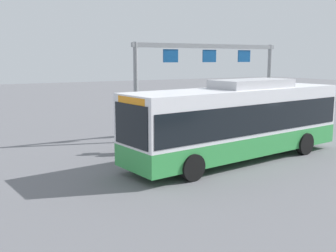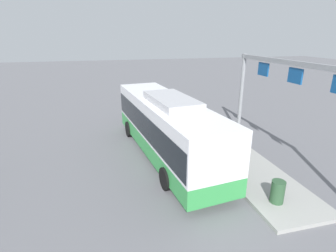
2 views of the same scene
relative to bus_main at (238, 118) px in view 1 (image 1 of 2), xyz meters
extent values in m
plane|color=slate|center=(0.01, 0.00, -1.81)|extent=(120.00, 120.00, 0.00)
cube|color=#9E9E99|center=(-1.91, -3.49, -1.73)|extent=(10.00, 2.80, 0.16)
cube|color=green|center=(0.01, 0.00, -1.04)|extent=(10.96, 3.79, 0.85)
cube|color=white|center=(0.01, 0.00, 0.34)|extent=(10.96, 3.79, 1.90)
cube|color=black|center=(0.01, 0.00, 0.14)|extent=(10.75, 3.80, 1.20)
cube|color=black|center=(5.35, 0.66, 0.24)|extent=(0.30, 2.11, 1.50)
cube|color=#B7B7BC|center=(-0.79, -0.10, 1.47)|extent=(3.94, 2.19, 0.36)
cube|color=orange|center=(5.28, 0.65, 1.09)|extent=(0.33, 1.75, 0.28)
cylinder|color=black|center=(3.40, 1.63, -1.31)|extent=(1.03, 0.42, 1.00)
cylinder|color=black|center=(3.69, -0.76, -1.31)|extent=(1.03, 0.42, 1.00)
cylinder|color=black|center=(-3.28, 0.81, -1.31)|extent=(1.03, 0.42, 1.00)
cylinder|color=black|center=(-2.99, -1.58, -1.31)|extent=(1.03, 0.42, 1.00)
cylinder|color=black|center=(3.84, -3.56, -1.39)|extent=(0.37, 0.37, 0.85)
cylinder|color=gray|center=(3.84, -3.56, -0.66)|extent=(0.45, 0.45, 0.60)
sphere|color=tan|center=(3.84, -3.56, -0.25)|extent=(0.22, 0.22, 0.22)
cube|color=maroon|center=(3.73, -3.79, -0.63)|extent=(0.33, 0.28, 0.40)
cylinder|color=#476B4C|center=(3.15, -2.93, -1.39)|extent=(0.32, 0.32, 0.85)
cylinder|color=gray|center=(3.15, -2.93, -0.66)|extent=(0.39, 0.39, 0.60)
sphere|color=brown|center=(3.15, -2.93, -0.25)|extent=(0.22, 0.22, 0.22)
cube|color=maroon|center=(3.20, -3.19, -0.63)|extent=(0.30, 0.22, 0.40)
cylinder|color=gray|center=(0.36, -3.45, -1.23)|extent=(0.31, 0.31, 0.85)
cylinder|color=slate|center=(0.36, -3.45, -0.50)|extent=(0.37, 0.37, 0.60)
sphere|color=#9E755B|center=(0.36, -3.45, -0.09)|extent=(0.22, 0.22, 0.22)
cube|color=#335993|center=(0.33, -3.71, -0.47)|extent=(0.30, 0.21, 0.40)
cylinder|color=gray|center=(-7.06, -5.60, 0.79)|extent=(0.24, 0.24, 5.20)
cylinder|color=gray|center=(2.21, -5.60, 0.79)|extent=(0.24, 0.24, 5.20)
cube|color=gray|center=(-2.42, -5.60, 3.24)|extent=(9.67, 0.20, 0.24)
cube|color=#144C8C|center=(-4.97, -5.60, 2.69)|extent=(0.90, 0.08, 0.70)
cube|color=#144C8C|center=(-2.42, -5.60, 2.69)|extent=(0.90, 0.08, 0.70)
cube|color=#144C8C|center=(0.13, -5.60, 2.69)|extent=(0.90, 0.08, 0.70)
cylinder|color=#2D5133|center=(-5.48, -3.05, -1.20)|extent=(0.52, 0.52, 0.90)
camera|label=1|loc=(11.02, 13.24, 2.55)|focal=42.64mm
camera|label=2|loc=(-12.85, 3.18, 4.47)|focal=28.16mm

